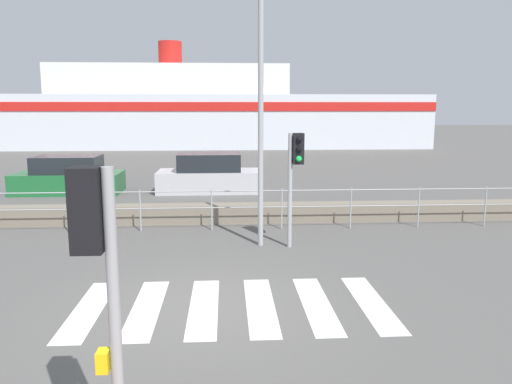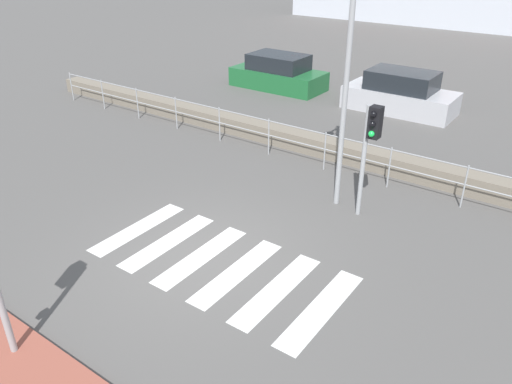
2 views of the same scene
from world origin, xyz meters
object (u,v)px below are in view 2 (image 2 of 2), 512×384
(streetlamp, at_px, (347,36))
(parked_car_silver, at_px, (400,94))
(parked_car_green, at_px, (278,74))
(traffic_light_far, at_px, (370,137))

(streetlamp, height_order, parked_car_silver, streetlamp)
(parked_car_green, relative_size, parked_car_silver, 0.99)
(traffic_light_far, distance_m, parked_car_silver, 8.08)
(traffic_light_far, height_order, parked_car_silver, traffic_light_far)
(streetlamp, distance_m, parked_car_green, 10.60)
(traffic_light_far, bearing_deg, parked_car_green, 133.62)
(traffic_light_far, relative_size, parked_car_green, 0.67)
(streetlamp, relative_size, parked_car_silver, 1.64)
(traffic_light_far, distance_m, parked_car_green, 10.70)
(streetlamp, xyz_separation_m, parked_car_silver, (-1.40, 7.63, -3.25))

